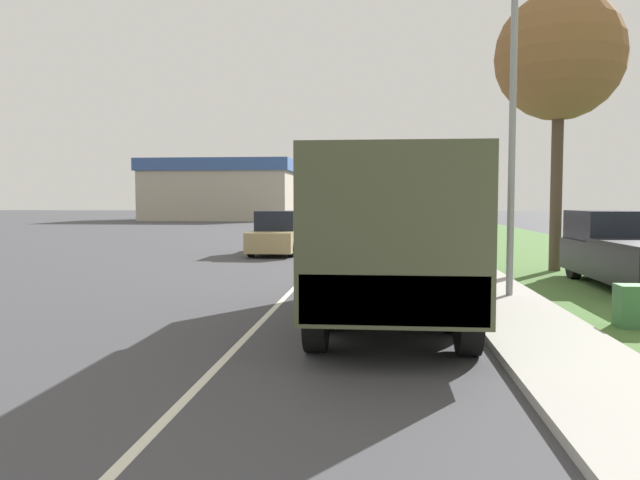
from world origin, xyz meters
TOP-DOWN VIEW (x-y plane):
  - ground_plane at (0.00, 40.00)m, footprint 180.00×180.00m
  - lane_centre_stripe at (0.00, 40.00)m, footprint 0.12×120.00m
  - sidewalk_right at (4.50, 40.00)m, footprint 1.80×120.00m
  - grass_strip_right at (8.90, 40.00)m, footprint 7.00×120.00m
  - military_truck at (2.20, 12.93)m, footprint 2.36×6.76m
  - car_nearest_ahead at (-1.98, 26.59)m, footprint 1.72×4.67m
  - car_second_ahead at (1.45, 41.31)m, footprint 1.71×4.61m
  - car_third_ahead at (-1.44, 49.52)m, footprint 1.93×4.81m
  - car_fourth_ahead at (-2.19, 63.57)m, footprint 1.83×4.66m
  - car_farthest_ahead at (1.52, 72.80)m, footprint 1.75×4.42m
  - pickup_truck at (8.06, 17.88)m, footprint 2.00×5.38m
  - lamp_post at (4.53, 15.60)m, footprint 1.69×0.24m
  - tree_mid_right at (7.21, 21.28)m, footprint 3.70×3.70m
  - utility_box at (6.20, 12.88)m, footprint 0.55×0.45m
  - building_distant at (-15.05, 68.37)m, footprint 15.96×9.78m

SIDE VIEW (x-z plane):
  - ground_plane at x=0.00m, z-range 0.00..0.00m
  - lane_centre_stripe at x=0.00m, z-range 0.00..0.00m
  - grass_strip_right at x=8.90m, z-range 0.00..0.02m
  - sidewalk_right at x=4.50m, z-range 0.00..0.12m
  - utility_box at x=6.20m, z-range 0.02..0.72m
  - car_farthest_ahead at x=1.52m, z-range -0.06..1.36m
  - car_second_ahead at x=1.45m, z-range -0.07..1.44m
  - car_third_ahead at x=-1.44m, z-range -0.09..1.59m
  - car_nearest_ahead at x=-1.98m, z-range -0.09..1.60m
  - car_fourth_ahead at x=-2.19m, z-range -0.09..1.62m
  - pickup_truck at x=8.06m, z-range -0.04..1.77m
  - military_truck at x=2.20m, z-range 0.20..3.01m
  - building_distant at x=-15.05m, z-range 0.04..6.45m
  - lamp_post at x=4.53m, z-range 0.78..7.24m
  - tree_mid_right at x=7.21m, z-range 2.19..10.31m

